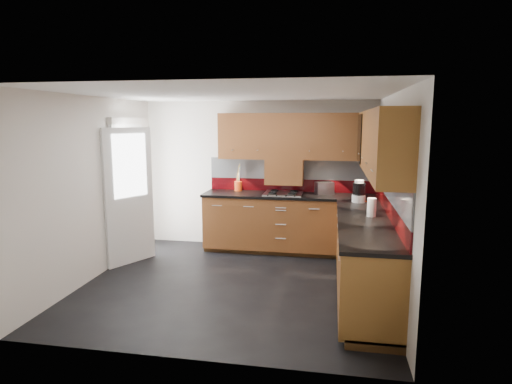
% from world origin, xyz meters
% --- Properties ---
extents(room, '(4.00, 3.80, 2.64)m').
position_xyz_m(room, '(0.00, 0.00, 1.50)').
color(room, black).
extents(base_cabinets, '(2.70, 3.20, 0.95)m').
position_xyz_m(base_cabinets, '(1.07, 0.72, 0.44)').
color(base_cabinets, brown).
rests_on(base_cabinets, room).
extents(countertop, '(2.72, 3.22, 0.04)m').
position_xyz_m(countertop, '(1.05, 0.70, 0.92)').
color(countertop, black).
rests_on(countertop, base_cabinets).
extents(backsplash, '(2.70, 3.20, 0.54)m').
position_xyz_m(backsplash, '(1.28, 0.93, 1.21)').
color(backsplash, maroon).
rests_on(backsplash, countertop).
extents(upper_cabinets, '(2.50, 3.20, 0.72)m').
position_xyz_m(upper_cabinets, '(1.23, 0.78, 1.84)').
color(upper_cabinets, brown).
rests_on(upper_cabinets, room).
extents(extractor_hood, '(0.60, 0.33, 0.40)m').
position_xyz_m(extractor_hood, '(0.45, 1.64, 1.28)').
color(extractor_hood, brown).
rests_on(extractor_hood, room).
extents(glass_cabinet, '(0.32, 0.80, 0.66)m').
position_xyz_m(glass_cabinet, '(1.71, 1.07, 1.87)').
color(glass_cabinet, black).
rests_on(glass_cabinet, room).
extents(back_door, '(0.42, 1.19, 2.04)m').
position_xyz_m(back_door, '(-1.78, 0.75, 1.03)').
color(back_door, white).
rests_on(back_door, room).
extents(gas_hob, '(0.60, 0.53, 0.05)m').
position_xyz_m(gas_hob, '(0.45, 1.47, 0.96)').
color(gas_hob, silver).
rests_on(gas_hob, countertop).
extents(utensil_pot, '(0.13, 0.13, 0.45)m').
position_xyz_m(utensil_pot, '(-0.32, 1.69, 1.04)').
color(utensil_pot, '#C64112').
rests_on(utensil_pot, countertop).
extents(toaster, '(0.32, 0.26, 0.20)m').
position_xyz_m(toaster, '(1.09, 1.62, 1.04)').
color(toaster, silver).
rests_on(toaster, countertop).
extents(food_processor, '(0.19, 0.19, 0.32)m').
position_xyz_m(food_processor, '(1.58, 1.01, 1.09)').
color(food_processor, white).
rests_on(food_processor, countertop).
extents(paper_towel, '(0.12, 0.12, 0.22)m').
position_xyz_m(paper_towel, '(1.68, 0.09, 1.05)').
color(paper_towel, white).
rests_on(paper_towel, countertop).
extents(orange_cloth, '(0.18, 0.17, 0.02)m').
position_xyz_m(orange_cloth, '(1.61, 1.08, 0.95)').
color(orange_cloth, '#EA4C1A').
rests_on(orange_cloth, countertop).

